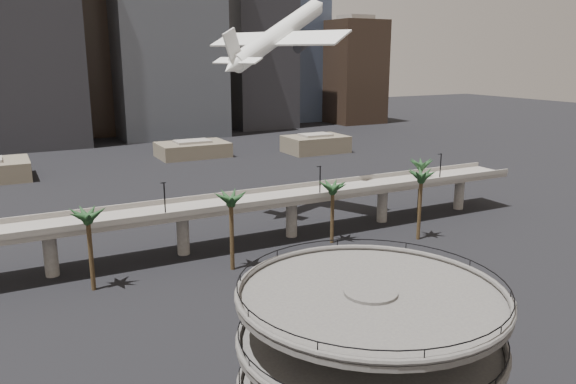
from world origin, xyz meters
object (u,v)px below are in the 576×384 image
overpass (239,207)px  car_b (337,299)px  car_a (382,317)px  car_c (497,300)px  airborne_jet (278,35)px  parking_ramp (368,362)px

overpass → car_b: (2.16, -30.52, -6.58)m
overpass → car_b: 31.29m
car_a → car_c: car_c is taller
car_c → airborne_jet: bearing=29.9°
car_a → car_b: size_ratio=0.88×
parking_ramp → car_c: size_ratio=3.89×
car_a → car_c: bearing=-74.4°
car_a → car_b: car_b is taller
overpass → car_b: size_ratio=28.21×
parking_ramp → car_c: 40.48m
car_a → car_b: 7.92m
parking_ramp → car_a: 28.84m
parking_ramp → car_c: bearing=26.5°
parking_ramp → car_b: bearing=62.0°
car_a → overpass: bearing=33.1°
airborne_jet → car_c: 70.72m
car_a → car_c: 18.05m
airborne_jet → car_b: bearing=-133.9°
overpass → airborne_jet: 40.29m
parking_ramp → airborne_jet: size_ratio=0.65×
overpass → car_c: (22.33, -41.40, -6.51)m
car_a → car_b: (-2.43, 7.54, 0.07)m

